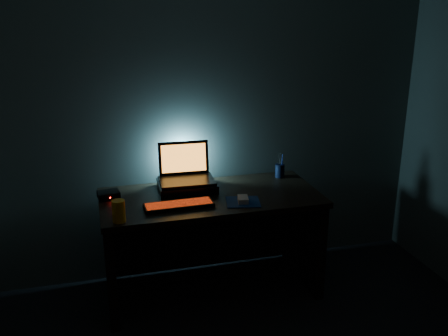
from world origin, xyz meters
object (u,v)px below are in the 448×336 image
at_px(laptop, 186,171).
at_px(pen_cup, 280,171).
at_px(mouse, 243,199).
at_px(keyboard, 179,205).
at_px(router, 109,195).
at_px(juice_glass, 119,211).

bearing_deg(laptop, pen_cup, 4.90).
xyz_separation_m(mouse, pen_cup, (0.42, 0.41, 0.03)).
bearing_deg(keyboard, router, 145.58).
relative_size(laptop, router, 2.52).
distance_m(keyboard, pen_cup, 0.93).
distance_m(keyboard, mouse, 0.43).
relative_size(pen_cup, router, 0.65).
relative_size(keyboard, mouse, 4.16).
bearing_deg(juice_glass, keyboard, 18.22).
bearing_deg(mouse, keyboard, -172.19).
distance_m(mouse, juice_glass, 0.82).
distance_m(keyboard, juice_glass, 0.41).
height_order(mouse, router, router).
height_order(laptop, mouse, laptop).
bearing_deg(laptop, juice_glass, -134.28).
xyz_separation_m(keyboard, mouse, (0.43, -0.03, 0.01)).
relative_size(keyboard, pen_cup, 4.46).
distance_m(mouse, router, 0.91).
distance_m(pen_cup, juice_glass, 1.33).
bearing_deg(pen_cup, keyboard, -155.74).
xyz_separation_m(laptop, router, (-0.55, -0.07, -0.10)).
distance_m(mouse, pen_cup, 0.59).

